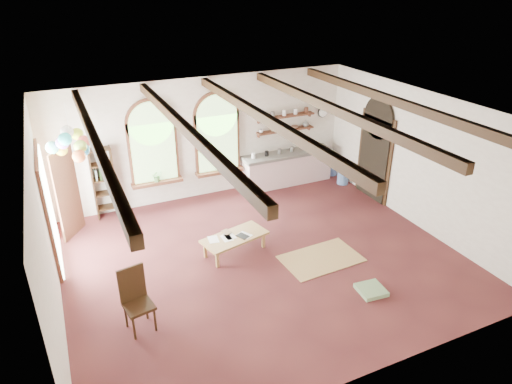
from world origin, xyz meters
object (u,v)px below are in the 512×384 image
kitchen_counter (287,168)px  coffee_table (235,238)px  balloon_cluster (71,144)px  side_chair (139,312)px

kitchen_counter → coffee_table: bearing=-135.1°
coffee_table → balloon_cluster: 3.92m
side_chair → balloon_cluster: size_ratio=0.99×
kitchen_counter → side_chair: side_chair is taller
kitchen_counter → balloon_cluster: 5.96m
side_chair → balloon_cluster: bearing=98.3°
balloon_cluster → coffee_table: bearing=-32.9°
coffee_table → side_chair: size_ratio=1.33×
coffee_table → side_chair: bearing=-147.5°
side_chair → balloon_cluster: 3.93m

